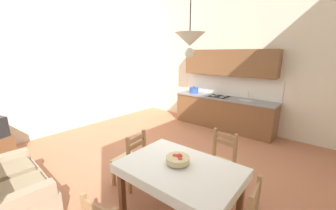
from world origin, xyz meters
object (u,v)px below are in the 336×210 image
Objects in this scene: dining_chair_kitchen_side at (219,162)px; dining_chair_tv_side at (131,160)px; small_couch at (9,191)px; pendant_lamp at (190,40)px; dining_table at (180,175)px; fruit_bowl at (178,159)px; kitchen_cabinetry at (224,98)px.

dining_chair_kitchen_side is 1.00× the size of dining_chair_tv_side.
small_couch is 3.07m from pendant_lamp.
fruit_bowl is (-0.06, 0.03, 0.18)m from dining_table.
dining_table is at bearing -27.45° from fruit_bowl.
kitchen_cabinetry is 3.52m from dining_chair_tv_side.
dining_table is 0.19m from fruit_bowl.
dining_chair_kitchen_side reaches higher than fruit_bowl.
dining_chair_tv_side is (-1.12, -0.85, 0.00)m from dining_chair_kitchen_side.
dining_chair_tv_side is 2.12m from pendant_lamp.
dining_table is at bearing -149.26° from pendant_lamp.
dining_chair_tv_side is at bearing 179.28° from pendant_lamp.
kitchen_cabinetry reaches higher than fruit_bowl.
kitchen_cabinetry is 1.97× the size of small_couch.
small_couch is (-0.66, -4.95, -0.55)m from kitchen_cabinetry.
kitchen_cabinetry is 3.07× the size of dining_chair_kitchen_side.
dining_chair_kitchen_side reaches higher than small_couch.
dining_chair_tv_side is 1.66m from small_couch.
kitchen_cabinetry is 3.97m from pendant_lamp.
pendant_lamp is at bearing 5.00° from fruit_bowl.
kitchen_cabinetry is 3.55× the size of pendant_lamp.
kitchen_cabinetry reaches higher than small_couch.
dining_chair_tv_side is (0.13, -3.50, -0.41)m from kitchen_cabinetry.
kitchen_cabinetry is at bearing 108.15° from dining_table.
small_couch is (-0.78, -1.45, -0.13)m from dining_chair_tv_side.
dining_table is 1.06m from dining_chair_tv_side.
small_couch is 2.32m from fruit_bowl.
dining_chair_tv_side is at bearing 178.52° from fruit_bowl.
pendant_lamp reaches higher than dining_table.
fruit_bowl reaches higher than dining_table.
dining_chair_kitchen_side is 1.16× the size of pendant_lamp.
pendant_lamp is at bearing -90.60° from dining_chair_kitchen_side.
pendant_lamp is (0.07, 0.04, 1.61)m from dining_table.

